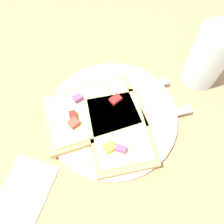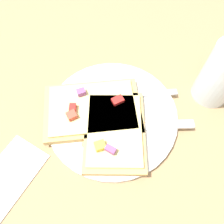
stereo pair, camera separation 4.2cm
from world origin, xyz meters
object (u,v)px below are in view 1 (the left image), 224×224
(knife, at_px, (151,118))
(napkin, at_px, (21,198))
(pizza_slice_corner, at_px, (119,130))
(plate, at_px, (112,116))
(drinking_glass, at_px, (208,57))
(fork, at_px, (115,95))
(pizza_slice_main, at_px, (92,113))

(knife, height_order, napkin, knife)
(pizza_slice_corner, bearing_deg, plate, -172.99)
(pizza_slice_corner, bearing_deg, napkin, -66.83)
(drinking_glass, bearing_deg, pizza_slice_corner, -33.91)
(plate, xyz_separation_m, fork, (-0.04, -0.01, 0.01))
(pizza_slice_corner, distance_m, napkin, 0.21)
(drinking_glass, bearing_deg, fork, -54.77)
(fork, relative_size, pizza_slice_corner, 0.94)
(fork, height_order, napkin, fork)
(plate, xyz_separation_m, pizza_slice_main, (0.01, -0.04, 0.02))
(knife, distance_m, pizza_slice_corner, 0.07)
(drinking_glass, distance_m, napkin, 0.44)
(plate, relative_size, pizza_slice_main, 1.16)
(fork, bearing_deg, plate, 64.26)
(drinking_glass, bearing_deg, pizza_slice_main, -47.79)
(pizza_slice_main, height_order, drinking_glass, drinking_glass)
(pizza_slice_main, bearing_deg, pizza_slice_corner, -53.20)
(plate, distance_m, pizza_slice_corner, 0.04)
(fork, relative_size, pizza_slice_main, 0.83)
(fork, bearing_deg, knife, 125.71)
(fork, xyz_separation_m, drinking_glass, (-0.11, 0.16, 0.05))
(pizza_slice_main, relative_size, drinking_glass, 1.75)
(knife, xyz_separation_m, napkin, (0.21, -0.17, -0.01))
(fork, xyz_separation_m, pizza_slice_corner, (0.08, 0.03, 0.01))
(plate, bearing_deg, drinking_glass, 136.06)
(pizza_slice_corner, bearing_deg, drinking_glass, 115.96)
(plate, height_order, pizza_slice_main, pizza_slice_main)
(napkin, bearing_deg, plate, 153.38)
(knife, relative_size, drinking_glass, 1.41)
(napkin, bearing_deg, fork, 159.30)
(plate, height_order, fork, fork)
(pizza_slice_main, distance_m, pizza_slice_corner, 0.06)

